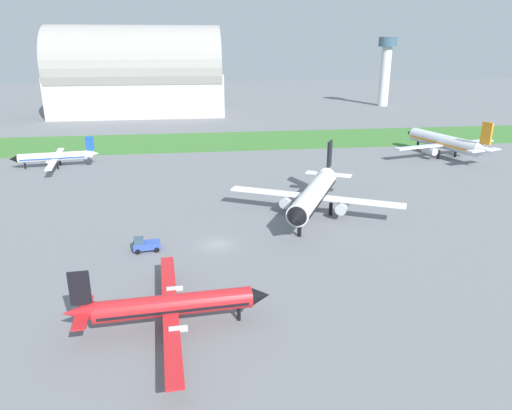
% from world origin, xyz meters
% --- Properties ---
extents(ground_plane, '(600.00, 600.00, 0.00)m').
position_xyz_m(ground_plane, '(0.00, 0.00, 0.00)').
color(ground_plane, slate).
extents(grass_taxiway_strip, '(360.00, 28.00, 0.08)m').
position_xyz_m(grass_taxiway_strip, '(0.00, 74.22, 0.04)').
color(grass_taxiway_strip, '#3D7533').
rests_on(grass_taxiway_strip, ground_plane).
extents(airplane_foreground_turboprop, '(20.21, 23.60, 7.06)m').
position_xyz_m(airplane_foreground_turboprop, '(-5.73, -19.97, 2.58)').
color(airplane_foreground_turboprop, red).
rests_on(airplane_foreground_turboprop, ground_plane).
extents(airplane_taxiing_turboprop, '(19.32, 22.51, 6.75)m').
position_xyz_m(airplane_taxiing_turboprop, '(-34.04, 48.93, 2.47)').
color(airplane_taxiing_turboprop, white).
rests_on(airplane_taxiing_turboprop, ground_plane).
extents(airplane_midfield_jet, '(26.60, 26.53, 10.22)m').
position_xyz_m(airplane_midfield_jet, '(16.58, 9.88, 3.68)').
color(airplane_midfield_jet, white).
rests_on(airplane_midfield_jet, ground_plane).
extents(airplane_parked_jet_far, '(29.14, 28.80, 10.45)m').
position_xyz_m(airplane_parked_jet_far, '(59.36, 46.29, 3.77)').
color(airplane_parked_jet_far, silver).
rests_on(airplane_parked_jet_far, ground_plane).
extents(pushback_tug_midfield, '(3.79, 2.42, 1.95)m').
position_xyz_m(pushback_tug_midfield, '(-9.83, -0.78, 0.91)').
color(pushback_tug_midfield, '#334FB2').
rests_on(pushback_tug_midfield, ground_plane).
extents(hangar_distant, '(65.37, 30.07, 33.60)m').
position_xyz_m(hangar_distant, '(-22.78, 132.62, 15.07)').
color(hangar_distant, '#BCB7B2').
rests_on(hangar_distant, ground_plane).
extents(control_tower, '(8.00, 8.00, 29.66)m').
position_xyz_m(control_tower, '(84.06, 146.60, 17.87)').
color(control_tower, silver).
rests_on(control_tower, ground_plane).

